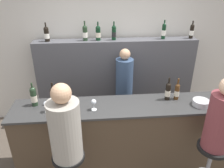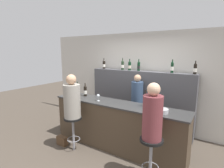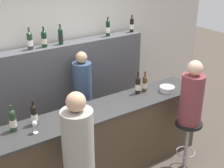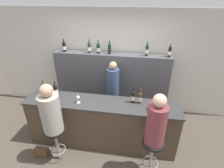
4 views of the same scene
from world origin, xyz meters
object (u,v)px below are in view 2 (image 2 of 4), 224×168
wine_bottle_counter_1 (85,91)px  bartender (137,107)px  wine_bottle_backbar_4 (172,67)px  handbag (62,141)px  bar_stool_left (73,125)px  guest_seated_left (72,99)px  wine_bottle_counter_3 (151,101)px  wine_glass_0 (78,93)px  metal_bowl (162,111)px  wine_bottle_backbar_5 (195,69)px  wine_bottle_backbar_1 (123,65)px  guest_seated_right (153,115)px  wine_glass_1 (98,96)px  wine_bottle_counter_2 (145,100)px  bar_stool_right (151,148)px  wine_bottle_counter_0 (78,89)px  wine_bottle_backbar_3 (139,66)px  wine_bottle_backbar_2 (130,66)px  wine_bottle_backbar_0 (104,64)px

wine_bottle_counter_1 → bartender: size_ratio=0.21×
wine_bottle_backbar_4 → handbag: size_ratio=1.23×
wine_bottle_counter_1 → bar_stool_left: bearing=-71.6°
wine_bottle_backbar_4 → bar_stool_left: (-1.54, -1.76, -1.15)m
guest_seated_left → wine_bottle_counter_3: bearing=24.5°
wine_glass_0 → metal_bowl: size_ratio=0.69×
wine_bottle_backbar_5 → wine_bottle_backbar_1: bearing=180.0°
wine_bottle_backbar_1 → guest_seated_right: 2.39m
guest_seated_right → bartender: bearing=122.7°
wine_bottle_counter_3 → guest_seated_left: 1.59m
wine_bottle_backbar_4 → wine_glass_1: wine_bottle_backbar_4 is taller
bar_stool_left → guest_seated_right: guest_seated_right is taller
wine_bottle_counter_2 → bar_stool_right: bearing=-59.4°
wine_bottle_counter_1 → handbag: bearing=-102.4°
wine_bottle_counter_0 → bar_stool_left: wine_bottle_counter_0 is taller
bar_stool_right → handbag: bar_stool_right is taller
wine_bottle_backbar_3 → guest_seated_left: size_ratio=0.34×
bartender → wine_bottle_backbar_2: bearing=137.9°
wine_glass_1 → bar_stool_right: size_ratio=0.20×
wine_bottle_counter_1 → guest_seated_right: (1.93, -0.66, -0.02)m
wine_bottle_counter_3 → wine_bottle_backbar_2: bearing=133.4°
bartender → wine_bottle_counter_2: bearing=-55.5°
wine_bottle_backbar_2 → wine_bottle_backbar_4: bearing=0.0°
wine_bottle_counter_0 → wine_bottle_backbar_4: (2.01, 1.10, 0.57)m
wine_bottle_backbar_3 → wine_glass_1: bearing=-106.3°
metal_bowl → guest_seated_right: 0.48m
wine_bottle_counter_0 → guest_seated_right: 2.28m
wine_bottle_counter_0 → wine_bottle_counter_1: size_ratio=1.02×
wine_bottle_backbar_3 → wine_bottle_backbar_2: bearing=-180.0°
wine_glass_1 → handbag: 1.32m
wine_bottle_counter_3 → wine_bottle_backbar_3: size_ratio=1.01×
wine_bottle_backbar_5 → bartender: (-1.21, -0.37, -1.00)m
metal_bowl → wine_bottle_backbar_2: bearing=135.5°
wine_bottle_backbar_1 → bar_stool_right: size_ratio=0.44×
wine_glass_0 → handbag: bearing=-99.7°
bar_stool_right → bartender: size_ratio=0.48×
wine_bottle_counter_2 → guest_seated_left: size_ratio=0.36×
wine_bottle_backbar_2 → wine_glass_1: wine_bottle_backbar_2 is taller
wine_bottle_backbar_0 → wine_bottle_backbar_4: (1.97, 0.00, 0.01)m
wine_bottle_backbar_2 → wine_glass_1: (-0.11, -1.27, -0.58)m
wine_bottle_counter_1 → metal_bowl: bearing=-5.5°
wine_bottle_counter_3 → wine_glass_0: size_ratio=2.06×
wine_bottle_counter_1 → wine_bottle_counter_3: 1.67m
bar_stool_left → bar_stool_right: 1.71m
guest_seated_left → guest_seated_right: bearing=-0.0°
wine_bottle_counter_2 → wine_bottle_backbar_3: wine_bottle_backbar_3 is taller
wine_bottle_counter_3 → handbag: wine_bottle_counter_3 is taller
wine_bottle_backbar_3 → bar_stool_right: (1.03, -1.76, -1.14)m
wine_bottle_counter_2 → handbag: size_ratio=1.27×
wine_bottle_backbar_4 → metal_bowl: 1.46m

